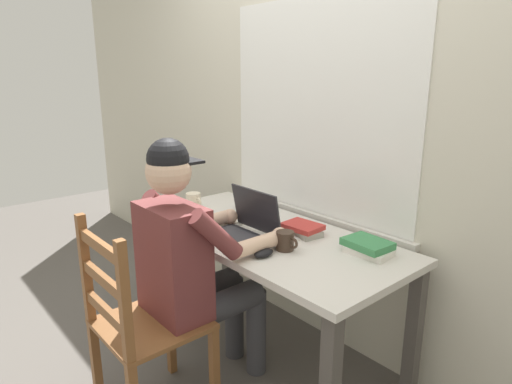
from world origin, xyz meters
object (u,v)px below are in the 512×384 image
landscape_photo_print (255,216)px  coffee_mug_dark (285,241)px  seated_person (194,259)px  coffee_mug_white (194,201)px  book_stack_side (368,247)px  desk (263,249)px  coffee_mug_spare (244,201)px  wooden_chair (140,325)px  laptop (243,227)px  book_stack_main (303,229)px  computer_mouse (263,253)px

landscape_photo_print → coffee_mug_dark: bearing=-47.0°
seated_person → coffee_mug_white: size_ratio=9.86×
book_stack_side → seated_person: bearing=-131.1°
desk → coffee_mug_spare: size_ratio=13.35×
seated_person → wooden_chair: seated_person is taller
seated_person → laptop: size_ratio=3.75×
seated_person → book_stack_main: seated_person is taller
coffee_mug_spare → seated_person: bearing=-58.6°
wooden_chair → coffee_mug_dark: size_ratio=7.76×
desk → coffee_mug_dark: 0.29m
laptop → book_stack_main: (0.16, 0.25, -0.03)m
laptop → book_stack_main: 0.30m
wooden_chair → laptop: (-0.00, 0.57, 0.31)m
desk → seated_person: size_ratio=1.22×
laptop → book_stack_side: laptop is taller
laptop → coffee_mug_white: laptop is taller
computer_mouse → wooden_chair: bearing=-115.3°
wooden_chair → coffee_mug_spare: (-0.36, 0.87, 0.30)m
coffee_mug_spare → landscape_photo_print: bearing=-11.9°
coffee_mug_dark → coffee_mug_spare: 0.65m
seated_person → coffee_mug_white: (-0.56, 0.37, 0.08)m
computer_mouse → coffee_mug_dark: bearing=86.1°
coffee_mug_spare → coffee_mug_dark: bearing=-22.6°
desk → laptop: bearing=-93.2°
wooden_chair → landscape_photo_print: bearing=105.0°
desk → computer_mouse: (0.23, -0.21, 0.11)m
desk → book_stack_main: size_ratio=7.51×
coffee_mug_spare → desk: bearing=-25.2°
wooden_chair → coffee_mug_dark: bearing=68.7°
computer_mouse → book_stack_side: book_stack_side is taller
coffee_mug_spare → book_stack_main: size_ratio=0.56×
coffee_mug_white → landscape_photo_print: size_ratio=0.96×
coffee_mug_dark → coffee_mug_spare: size_ratio=1.07×
desk → laptop: laptop is taller
book_stack_side → landscape_photo_print: (-0.74, -0.03, -0.03)m
seated_person → coffee_mug_dark: seated_person is taller
desk → coffee_mug_white: bearing=-174.8°
coffee_mug_white → book_stack_main: coffee_mug_white is taller
seated_person → coffee_mug_white: 0.68m
desk → computer_mouse: size_ratio=15.04×
landscape_photo_print → book_stack_main: bearing=-23.7°
coffee_mug_spare → book_stack_main: 0.52m
desk → coffee_mug_spare: bearing=154.8°
coffee_mug_white → coffee_mug_spare: bearing=47.6°
landscape_photo_print → computer_mouse: bearing=-58.8°
wooden_chair → computer_mouse: size_ratio=9.32×
laptop → computer_mouse: bearing=-18.6°
coffee_mug_white → seated_person: bearing=-33.2°
coffee_mug_white → landscape_photo_print: (0.34, 0.19, -0.05)m
seated_person → desk: bearing=89.7°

